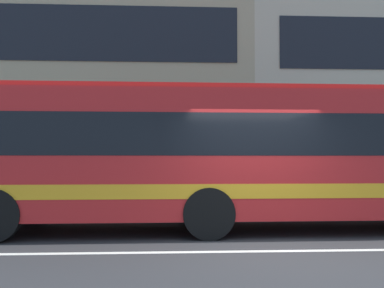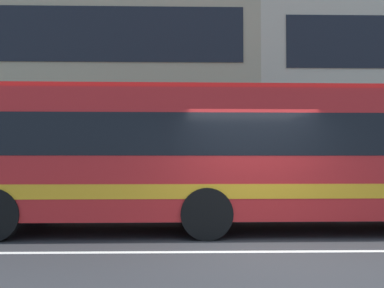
% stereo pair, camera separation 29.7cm
% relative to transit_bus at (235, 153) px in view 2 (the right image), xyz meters
% --- Properties ---
extents(ground_plane, '(160.00, 160.00, 0.00)m').
position_rel_transit_bus_xyz_m(ground_plane, '(0.21, -2.28, -1.68)').
color(ground_plane, '#2C2D2F').
extents(lane_centre_line, '(60.00, 0.16, 0.01)m').
position_rel_transit_bus_xyz_m(lane_centre_line, '(0.21, -2.28, -1.68)').
color(lane_centre_line, silver).
rests_on(lane_centre_line, ground_plane).
extents(apartment_block_left, '(18.33, 10.73, 11.42)m').
position_rel_transit_bus_xyz_m(apartment_block_left, '(-7.09, 13.51, 4.03)').
color(apartment_block_left, tan).
rests_on(apartment_block_left, ground_plane).
extents(transit_bus, '(11.46, 2.75, 3.04)m').
position_rel_transit_bus_xyz_m(transit_bus, '(0.00, 0.00, 0.00)').
color(transit_bus, red).
rests_on(transit_bus, ground_plane).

